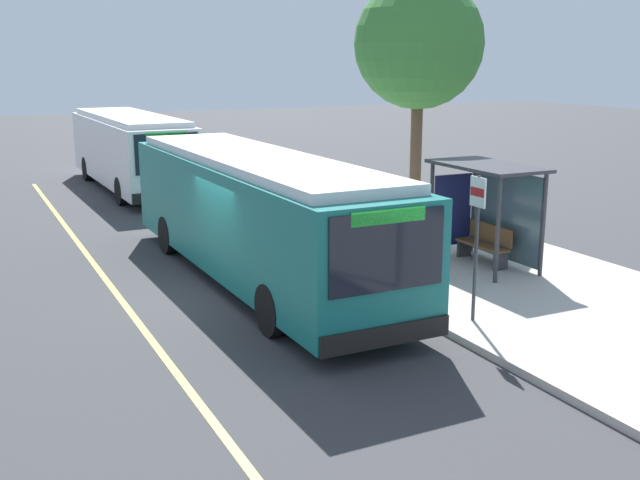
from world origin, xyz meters
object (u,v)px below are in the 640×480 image
Objects in this scene: route_sign_post at (477,229)px; pedestrian_commuter at (414,242)px; waiting_bench at (485,243)px; transit_bus_second at (131,149)px; transit_bus_main at (257,212)px.

route_sign_post is 1.66× the size of pedestrian_commuter.
route_sign_post is at bearing -6.74° from pedestrian_commuter.
waiting_bench is 4.61m from route_sign_post.
transit_bus_second reaches higher than pedestrian_commuter.
transit_bus_main and transit_bus_second have the same top height.
transit_bus_main is 14.17m from transit_bus_second.
pedestrian_commuter is at bearing 9.01° from transit_bus_second.
transit_bus_second is at bearing -170.99° from pedestrian_commuter.
waiting_bench is (1.49, 5.40, -0.98)m from transit_bus_main.
route_sign_post is (19.01, 2.30, 0.34)m from transit_bus_second.
waiting_bench is at bearing 106.94° from pedestrian_commuter.
route_sign_post is at bearing 6.91° from transit_bus_second.
route_sign_post is 2.71m from pedestrian_commuter.
route_sign_post is at bearing -40.70° from waiting_bench.
pedestrian_commuter is (-2.56, 0.30, -0.84)m from route_sign_post.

